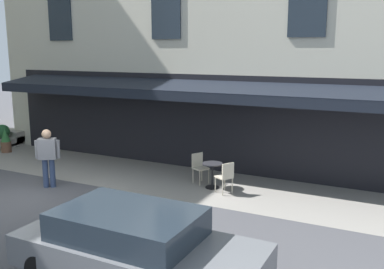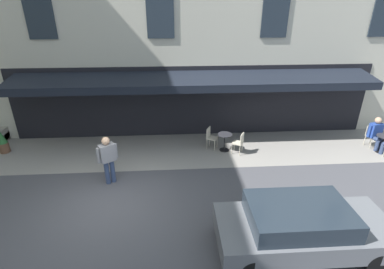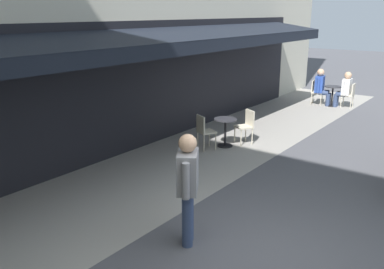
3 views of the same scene
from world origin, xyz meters
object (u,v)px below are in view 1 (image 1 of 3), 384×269
potted_plant_mid_terrace (6,141)px  parked_car_grey (136,246)px  cafe_chair_cream_kerbside (199,165)px  potted_plant_by_steps (3,133)px  walking_pedestrian_in_grey (48,154)px  cafe_table_near_entrance (212,172)px  cafe_chair_cream_by_window (226,175)px

potted_plant_mid_terrace → parked_car_grey: 11.72m
cafe_chair_cream_kerbside → potted_plant_by_steps: potted_plant_by_steps is taller
walking_pedestrian_in_grey → potted_plant_mid_terrace: size_ratio=1.82×
cafe_table_near_entrance → cafe_chair_cream_kerbside: bearing=-26.7°
cafe_table_near_entrance → cafe_chair_cream_kerbside: 0.63m
potted_plant_by_steps → parked_car_grey: (-10.97, 6.42, 0.12)m
cafe_chair_cream_by_window → cafe_chair_cream_kerbside: same height
cafe_chair_cream_by_window → potted_plant_mid_terrace: (9.71, -0.75, -0.08)m
parked_car_grey → cafe_chair_cream_by_window: bearing=-85.1°
cafe_chair_cream_kerbside → parked_car_grey: bearing=105.2°
cafe_chair_cream_kerbside → walking_pedestrian_in_grey: size_ratio=0.52×
cafe_chair_cream_by_window → parked_car_grey: size_ratio=0.21×
cafe_chair_cream_by_window → potted_plant_mid_terrace: size_ratio=0.96×
walking_pedestrian_in_grey → cafe_table_near_entrance: bearing=-154.2°
cafe_chair_cream_by_window → potted_plant_mid_terrace: bearing=-4.4°
cafe_chair_cream_kerbside → walking_pedestrian_in_grey: bearing=32.3°
cafe_chair_cream_kerbside → walking_pedestrian_in_grey: 4.48m
cafe_chair_cream_kerbside → potted_plant_by_steps: size_ratio=0.95×
walking_pedestrian_in_grey → parked_car_grey: bearing=148.0°
parked_car_grey → cafe_table_near_entrance: bearing=-79.7°
cafe_table_near_entrance → potted_plant_by_steps: potted_plant_by_steps is taller
walking_pedestrian_in_grey → potted_plant_by_steps: (5.65, -3.09, -0.43)m
cafe_table_near_entrance → parked_car_grey: 5.52m
cafe_table_near_entrance → potted_plant_by_steps: 10.03m
potted_plant_mid_terrace → potted_plant_by_steps: size_ratio=0.99×
cafe_chair_cream_by_window → potted_plant_mid_terrace: potted_plant_mid_terrace is taller
cafe_chair_cream_by_window → potted_plant_by_steps: potted_plant_by_steps is taller
cafe_chair_cream_by_window → cafe_chair_cream_kerbside: bearing=-28.2°
parked_car_grey → cafe_chair_cream_kerbside: bearing=-74.8°
potted_plant_mid_terrace → parked_car_grey: size_ratio=0.22×
parked_car_grey → potted_plant_by_steps: bearing=-30.3°
cafe_chair_cream_by_window → potted_plant_by_steps: bearing=-7.1°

